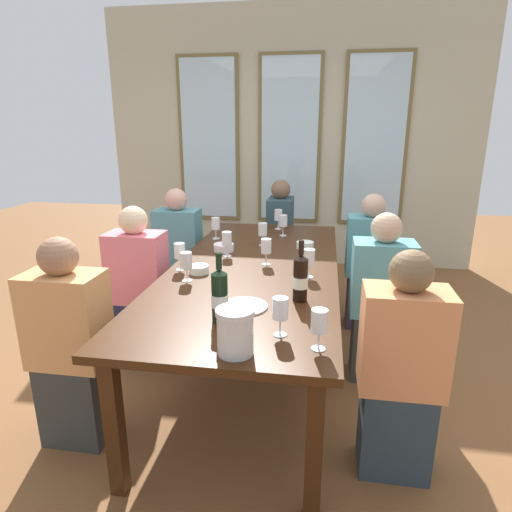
{
  "coord_description": "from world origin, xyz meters",
  "views": [
    {
      "loc": [
        0.43,
        -2.64,
        1.61
      ],
      "look_at": [
        0.0,
        0.06,
        0.79
      ],
      "focal_mm": 30.49,
      "sensor_mm": 36.0,
      "label": 1
    }
  ],
  "objects_px": {
    "wine_bottle_1": "(220,295)",
    "wine_glass_3": "(319,323)",
    "wine_glass_6": "(266,247)",
    "wine_glass_10": "(186,262)",
    "metal_pitcher": "(235,331)",
    "wine_glass_2": "(180,251)",
    "wine_glass_4": "(283,222)",
    "wine_glass_5": "(227,240)",
    "seated_person_4": "(139,290)",
    "wine_glass_9": "(278,216)",
    "seated_person_3": "(369,265)",
    "seated_person_6": "(280,238)",
    "seated_person_2": "(179,255)",
    "tasting_bowl_2": "(224,247)",
    "tasting_bowl_0": "(305,245)",
    "white_plate_0": "(244,306)",
    "wine_glass_8": "(280,310)",
    "wine_glass_7": "(309,258)",
    "seated_person_1": "(400,372)",
    "dining_table": "(255,275)",
    "seated_person_5": "(380,303)",
    "wine_bottle_0": "(300,278)",
    "seated_person_0": "(71,349)",
    "wine_glass_1": "(216,224)",
    "tasting_bowl_1": "(199,269)",
    "wine_glass_0": "(263,230)"
  },
  "relations": [
    {
      "from": "wine_bottle_0",
      "to": "wine_glass_3",
      "type": "xyz_separation_m",
      "value": [
        0.11,
        -0.51,
        -0.01
      ]
    },
    {
      "from": "seated_person_1",
      "to": "dining_table",
      "type": "bearing_deg",
      "value": 135.23
    },
    {
      "from": "white_plate_0",
      "to": "wine_glass_8",
      "type": "height_order",
      "value": "wine_glass_8"
    },
    {
      "from": "tasting_bowl_1",
      "to": "tasting_bowl_2",
      "type": "bearing_deg",
      "value": 85.54
    },
    {
      "from": "metal_pitcher",
      "to": "wine_glass_7",
      "type": "bearing_deg",
      "value": 75.5
    },
    {
      "from": "tasting_bowl_0",
      "to": "wine_glass_8",
      "type": "xyz_separation_m",
      "value": [
        -0.04,
        -1.42,
        0.09
      ]
    },
    {
      "from": "wine_glass_6",
      "to": "seated_person_6",
      "type": "height_order",
      "value": "seated_person_6"
    },
    {
      "from": "wine_bottle_1",
      "to": "wine_glass_3",
      "type": "height_order",
      "value": "wine_bottle_1"
    },
    {
      "from": "wine_bottle_1",
      "to": "white_plate_0",
      "type": "bearing_deg",
      "value": 65.97
    },
    {
      "from": "wine_glass_6",
      "to": "wine_glass_10",
      "type": "distance_m",
      "value": 0.56
    },
    {
      "from": "wine_glass_3",
      "to": "seated_person_4",
      "type": "height_order",
      "value": "seated_person_4"
    },
    {
      "from": "tasting_bowl_2",
      "to": "seated_person_5",
      "type": "xyz_separation_m",
      "value": [
        1.09,
        -0.29,
        -0.24
      ]
    },
    {
      "from": "wine_glass_8",
      "to": "seated_person_3",
      "type": "xyz_separation_m",
      "value": [
        0.55,
        1.75,
        -0.33
      ]
    },
    {
      "from": "wine_glass_7",
      "to": "seated_person_5",
      "type": "bearing_deg",
      "value": 22.69
    },
    {
      "from": "tasting_bowl_0",
      "to": "tasting_bowl_2",
      "type": "height_order",
      "value": "tasting_bowl_2"
    },
    {
      "from": "metal_pitcher",
      "to": "wine_glass_1",
      "type": "height_order",
      "value": "metal_pitcher"
    },
    {
      "from": "wine_glass_7",
      "to": "wine_glass_8",
      "type": "relative_size",
      "value": 1.0
    },
    {
      "from": "tasting_bowl_2",
      "to": "wine_glass_9",
      "type": "height_order",
      "value": "wine_glass_9"
    },
    {
      "from": "wine_glass_0",
      "to": "seated_person_5",
      "type": "height_order",
      "value": "seated_person_5"
    },
    {
      "from": "wine_glass_3",
      "to": "wine_glass_10",
      "type": "height_order",
      "value": "same"
    },
    {
      "from": "metal_pitcher",
      "to": "tasting_bowl_0",
      "type": "height_order",
      "value": "metal_pitcher"
    },
    {
      "from": "wine_glass_7",
      "to": "wine_glass_8",
      "type": "xyz_separation_m",
      "value": [
        -0.09,
        -0.78,
        -0.0
      ]
    },
    {
      "from": "dining_table",
      "to": "seated_person_6",
      "type": "bearing_deg",
      "value": 90.0
    },
    {
      "from": "white_plate_0",
      "to": "wine_bottle_1",
      "type": "bearing_deg",
      "value": -114.03
    },
    {
      "from": "tasting_bowl_2",
      "to": "seated_person_5",
      "type": "distance_m",
      "value": 1.15
    },
    {
      "from": "wine_glass_4",
      "to": "wine_glass_6",
      "type": "height_order",
      "value": "same"
    },
    {
      "from": "wine_bottle_1",
      "to": "wine_glass_10",
      "type": "bearing_deg",
      "value": 122.5
    },
    {
      "from": "tasting_bowl_0",
      "to": "wine_glass_5",
      "type": "bearing_deg",
      "value": -151.36
    },
    {
      "from": "tasting_bowl_2",
      "to": "wine_glass_3",
      "type": "relative_size",
      "value": 0.83
    },
    {
      "from": "wine_bottle_1",
      "to": "seated_person_2",
      "type": "bearing_deg",
      "value": 114.95
    },
    {
      "from": "wine_glass_4",
      "to": "wine_glass_6",
      "type": "bearing_deg",
      "value": -92.27
    },
    {
      "from": "seated_person_2",
      "to": "seated_person_5",
      "type": "height_order",
      "value": "same"
    },
    {
      "from": "dining_table",
      "to": "wine_glass_8",
      "type": "relative_size",
      "value": 14.35
    },
    {
      "from": "wine_glass_2",
      "to": "wine_glass_7",
      "type": "height_order",
      "value": "same"
    },
    {
      "from": "wine_glass_4",
      "to": "seated_person_3",
      "type": "distance_m",
      "value": 0.78
    },
    {
      "from": "wine_bottle_0",
      "to": "seated_person_0",
      "type": "relative_size",
      "value": 0.29
    },
    {
      "from": "white_plate_0",
      "to": "metal_pitcher",
      "type": "relative_size",
      "value": 1.25
    },
    {
      "from": "wine_glass_5",
      "to": "seated_person_0",
      "type": "bearing_deg",
      "value": -119.59
    },
    {
      "from": "seated_person_6",
      "to": "seated_person_2",
      "type": "bearing_deg",
      "value": -137.2
    },
    {
      "from": "wine_glass_9",
      "to": "seated_person_3",
      "type": "relative_size",
      "value": 0.16
    },
    {
      "from": "seated_person_2",
      "to": "wine_glass_7",
      "type": "bearing_deg",
      "value": -40.91
    },
    {
      "from": "wine_glass_2",
      "to": "tasting_bowl_1",
      "type": "bearing_deg",
      "value": -16.48
    },
    {
      "from": "seated_person_2",
      "to": "tasting_bowl_2",
      "type": "bearing_deg",
      "value": -45.01
    },
    {
      "from": "dining_table",
      "to": "white_plate_0",
      "type": "height_order",
      "value": "white_plate_0"
    },
    {
      "from": "wine_glass_3",
      "to": "tasting_bowl_1",
      "type": "bearing_deg",
      "value": 131.41
    },
    {
      "from": "seated_person_0",
      "to": "seated_person_2",
      "type": "relative_size",
      "value": 1.0
    },
    {
      "from": "seated_person_1",
      "to": "seated_person_3",
      "type": "height_order",
      "value": "same"
    },
    {
      "from": "metal_pitcher",
      "to": "wine_glass_2",
      "type": "bearing_deg",
      "value": 119.72
    },
    {
      "from": "seated_person_2",
      "to": "wine_bottle_1",
      "type": "bearing_deg",
      "value": -65.05
    },
    {
      "from": "wine_glass_5",
      "to": "seated_person_4",
      "type": "relative_size",
      "value": 0.16
    }
  ]
}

